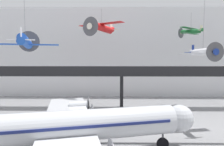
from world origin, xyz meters
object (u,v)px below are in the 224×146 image
at_px(airliner_silver_main, 57,128).
at_px(suspended_plane_white_twin, 203,52).
at_px(suspended_plane_blue_trainer, 25,42).
at_px(suspended_plane_green_biplane, 191,31).
at_px(suspended_plane_red_highwing, 102,27).

bearing_deg(airliner_silver_main, suspended_plane_white_twin, 15.28).
relative_size(airliner_silver_main, suspended_plane_blue_trainer, 3.91).
bearing_deg(suspended_plane_white_twin, airliner_silver_main, -70.86).
xyz_separation_m(suspended_plane_green_biplane, suspended_plane_white_twin, (-3.46, -14.09, -4.84)).
distance_m(suspended_plane_blue_trainer, suspended_plane_white_twin, 23.59).
relative_size(suspended_plane_blue_trainer, suspended_plane_green_biplane, 1.63).
relative_size(suspended_plane_blue_trainer, suspended_plane_white_twin, 0.88).
bearing_deg(suspended_plane_white_twin, suspended_plane_blue_trainer, -82.22).
height_order(suspended_plane_red_highwing, suspended_plane_green_biplane, same).
xyz_separation_m(airliner_silver_main, suspended_plane_white_twin, (18.34, 9.92, 7.67)).
relative_size(airliner_silver_main, suspended_plane_red_highwing, 3.71).
xyz_separation_m(suspended_plane_red_highwing, suspended_plane_blue_trainer, (-7.30, -17.88, -4.28)).
height_order(airliner_silver_main, suspended_plane_red_highwing, suspended_plane_red_highwing).
bearing_deg(airliner_silver_main, suspended_plane_red_highwing, 68.44).
bearing_deg(suspended_plane_red_highwing, suspended_plane_blue_trainer, 8.72).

